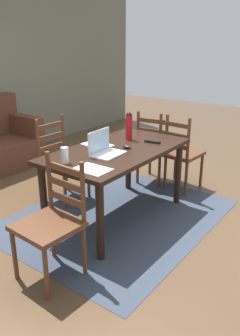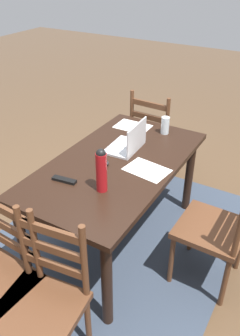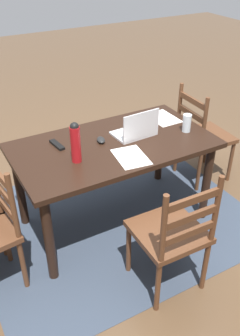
% 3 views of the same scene
% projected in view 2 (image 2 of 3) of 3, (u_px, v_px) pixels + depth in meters
% --- Properties ---
extents(ground_plane, '(14.00, 14.00, 0.00)m').
position_uv_depth(ground_plane, '(117.00, 238.00, 2.94)').
color(ground_plane, brown).
extents(area_rug, '(2.25, 1.83, 0.01)m').
position_uv_depth(area_rug, '(117.00, 238.00, 2.93)').
color(area_rug, '#333D4C').
rests_on(area_rug, ground).
extents(dining_table, '(1.53, 0.84, 0.75)m').
position_uv_depth(dining_table, '(116.00, 173.00, 2.59)').
color(dining_table, black).
rests_on(dining_table, ground).
extents(chair_right_far, '(0.49, 0.49, 0.95)m').
position_uv_depth(chair_right_far, '(41.00, 305.00, 1.85)').
color(chair_right_far, '#56331E').
rests_on(chair_right_far, ground).
extents(chair_left_near, '(0.46, 0.46, 0.95)m').
position_uv_depth(chair_left_near, '(155.00, 136.00, 3.54)').
color(chair_left_near, '#56331E').
rests_on(chair_left_near, ground).
extents(chair_far_head, '(0.45, 0.45, 0.95)m').
position_uv_depth(chair_far_head, '(217.00, 229.00, 2.35)').
color(chair_far_head, '#56331E').
rests_on(chair_far_head, ground).
extents(laptop, '(0.33, 0.24, 0.23)m').
position_uv_depth(laptop, '(130.00, 143.00, 2.66)').
color(laptop, silver).
rests_on(laptop, dining_table).
extents(water_bottle, '(0.07, 0.07, 0.30)m').
position_uv_depth(water_bottle, '(101.00, 170.00, 2.16)').
color(water_bottle, '#A81419').
rests_on(water_bottle, dining_table).
extents(drinking_glass, '(0.07, 0.07, 0.14)m').
position_uv_depth(drinking_glass, '(165.00, 125.00, 2.89)').
color(drinking_glass, silver).
rests_on(drinking_glass, dining_table).
extents(computer_mouse, '(0.08, 0.11, 0.03)m').
position_uv_depth(computer_mouse, '(103.00, 162.00, 2.50)').
color(computer_mouse, black).
rests_on(computer_mouse, dining_table).
extents(tv_remote, '(0.06, 0.17, 0.02)m').
position_uv_depth(tv_remote, '(64.00, 180.00, 2.32)').
color(tv_remote, black).
rests_on(tv_remote, dining_table).
extents(paper_stack_left, '(0.25, 0.32, 0.00)m').
position_uv_depth(paper_stack_left, '(147.00, 170.00, 2.44)').
color(paper_stack_left, white).
rests_on(paper_stack_left, dining_table).
extents(paper_stack_right, '(0.21, 0.30, 0.00)m').
position_uv_depth(paper_stack_right, '(133.00, 126.00, 3.04)').
color(paper_stack_right, white).
rests_on(paper_stack_right, dining_table).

